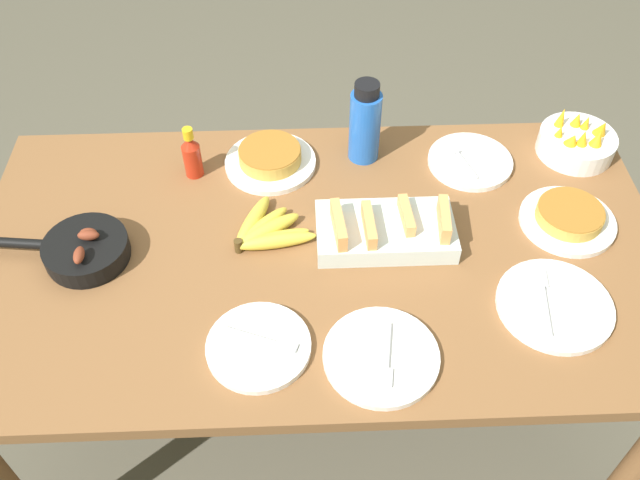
# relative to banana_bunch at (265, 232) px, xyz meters

# --- Properties ---
(ground_plane) EXTENTS (14.00, 14.00, 0.00)m
(ground_plane) POSITION_rel_banana_bunch_xyz_m (0.13, -0.04, -0.77)
(ground_plane) COLOR #565142
(dining_table) EXTENTS (1.66, 0.91, 0.75)m
(dining_table) POSITION_rel_banana_bunch_xyz_m (0.13, -0.04, -0.11)
(dining_table) COLOR brown
(dining_table) RESTS_ON ground_plane
(banana_bunch) EXTENTS (0.21, 0.19, 0.04)m
(banana_bunch) POSITION_rel_banana_bunch_xyz_m (0.00, 0.00, 0.00)
(banana_bunch) COLOR gold
(banana_bunch) RESTS_ON dining_table
(melon_tray) EXTENTS (0.33, 0.18, 0.10)m
(melon_tray) POSITION_rel_banana_bunch_xyz_m (0.29, -0.02, 0.01)
(melon_tray) COLOR silver
(melon_tray) RESTS_ON dining_table
(skillet) EXTENTS (0.35, 0.20, 0.08)m
(skillet) POSITION_rel_banana_bunch_xyz_m (-0.42, -0.05, 0.01)
(skillet) COLOR black
(skillet) RESTS_ON dining_table
(frittata_plate_center) EXTENTS (0.24, 0.24, 0.06)m
(frittata_plate_center) POSITION_rel_banana_bunch_xyz_m (0.01, 0.26, 0.00)
(frittata_plate_center) COLOR white
(frittata_plate_center) RESTS_ON dining_table
(frittata_plate_side) EXTENTS (0.23, 0.23, 0.05)m
(frittata_plate_side) POSITION_rel_banana_bunch_xyz_m (0.74, 0.02, 0.00)
(frittata_plate_side) COLOR white
(frittata_plate_side) RESTS_ON dining_table
(empty_plate_near_front) EXTENTS (0.22, 0.22, 0.02)m
(empty_plate_near_front) POSITION_rel_banana_bunch_xyz_m (0.54, 0.24, -0.01)
(empty_plate_near_front) COLOR white
(empty_plate_near_front) RESTS_ON dining_table
(empty_plate_far_left) EXTENTS (0.24, 0.24, 0.02)m
(empty_plate_far_left) POSITION_rel_banana_bunch_xyz_m (0.24, -0.35, -0.01)
(empty_plate_far_left) COLOR white
(empty_plate_far_left) RESTS_ON dining_table
(empty_plate_far_right) EXTENTS (0.22, 0.22, 0.02)m
(empty_plate_far_right) POSITION_rel_banana_bunch_xyz_m (-0.01, -0.32, -0.01)
(empty_plate_far_right) COLOR white
(empty_plate_far_right) RESTS_ON dining_table
(empty_plate_mid_edge) EXTENTS (0.26, 0.26, 0.02)m
(empty_plate_mid_edge) POSITION_rel_banana_bunch_xyz_m (0.64, -0.24, -0.01)
(empty_plate_mid_edge) COLOR white
(empty_plate_mid_edge) RESTS_ON dining_table
(fruit_bowl_mango) EXTENTS (0.20, 0.20, 0.11)m
(fruit_bowl_mango) POSITION_rel_banana_bunch_xyz_m (0.84, 0.28, 0.02)
(fruit_bowl_mango) COLOR white
(fruit_bowl_mango) RESTS_ON dining_table
(water_bottle) EXTENTS (0.08, 0.08, 0.23)m
(water_bottle) POSITION_rel_banana_bunch_xyz_m (0.26, 0.29, 0.09)
(water_bottle) COLOR blue
(water_bottle) RESTS_ON dining_table
(hot_sauce_bottle) EXTENTS (0.05, 0.05, 0.15)m
(hot_sauce_bottle) POSITION_rel_banana_bunch_xyz_m (-0.19, 0.23, 0.05)
(hot_sauce_bottle) COLOR #B72814
(hot_sauce_bottle) RESTS_ON dining_table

